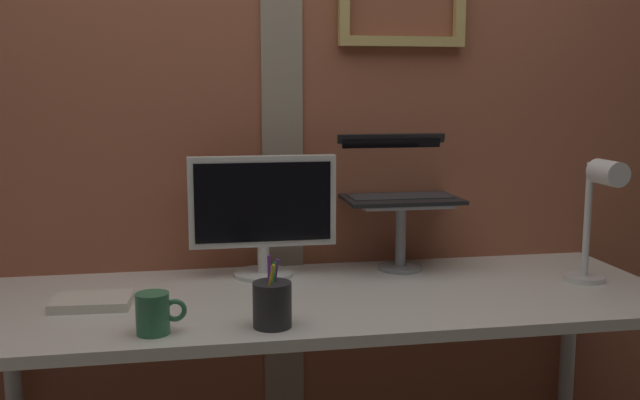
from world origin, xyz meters
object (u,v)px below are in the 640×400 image
at_px(coffee_mug, 154,313).
at_px(laptop, 396,182).
at_px(monitor, 263,208).
at_px(pen_cup, 272,304).
at_px(desk_lamp, 598,208).

bearing_deg(coffee_mug, laptop, 36.29).
bearing_deg(monitor, pen_cup, -93.26).
distance_m(pen_cup, coffee_mug, 0.28).
xyz_separation_m(desk_lamp, pen_cup, (-0.96, -0.19, -0.17)).
distance_m(monitor, coffee_mug, 0.59).
relative_size(pen_cup, coffee_mug, 1.49).
bearing_deg(monitor, laptop, 8.78).
xyz_separation_m(laptop, desk_lamp, (0.50, -0.35, -0.04)).
height_order(laptop, coffee_mug, laptop).
distance_m(laptop, pen_cup, 0.74).
bearing_deg(pen_cup, monitor, 86.74).
xyz_separation_m(pen_cup, coffee_mug, (-0.28, -0.00, -0.01)).
bearing_deg(pen_cup, desk_lamp, 11.42).
xyz_separation_m(monitor, laptop, (0.43, 0.07, 0.06)).
distance_m(desk_lamp, pen_cup, 1.00).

